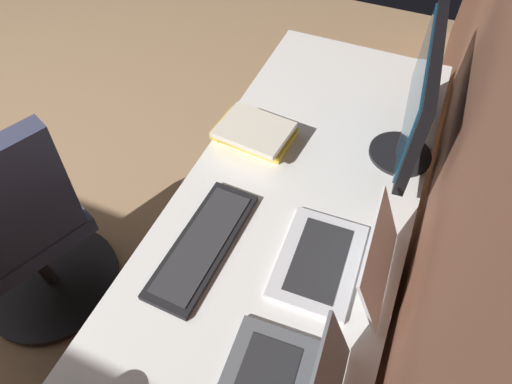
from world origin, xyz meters
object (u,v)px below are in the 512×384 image
Objects in this scene: drawer_pedestal at (287,284)px; office_chair at (22,238)px; laptop_left at (342,259)px; monitor_primary at (419,97)px; keyboard_main at (203,244)px; book_stack_near at (254,132)px.

drawer_pedestal is 0.72× the size of office_chair.
laptop_left is at bearing 59.22° from drawer_pedestal.
monitor_primary reaches higher than keyboard_main.
monitor_primary reaches higher than office_chair.
drawer_pedestal is 0.47m from laptop_left.
laptop_left is at bearing 102.12° from keyboard_main.
office_chair reaches higher than laptop_left.
keyboard_main is (0.17, -0.21, 0.39)m from drawer_pedestal.
drawer_pedestal is at bearing 105.56° from office_chair.
laptop_left is 0.32× the size of office_chair.
drawer_pedestal is 2.23× the size of laptop_left.
laptop_left is at bearing -7.07° from monitor_primary.
monitor_primary is 0.74m from keyboard_main.
drawer_pedestal is 0.55m from book_stack_near.
book_stack_near reaches higher than drawer_pedestal.
laptop_left is 0.54m from book_stack_near.
office_chair is (0.08, -0.71, -0.28)m from keyboard_main.
drawer_pedestal is at bearing -29.70° from monitor_primary.
monitor_primary reaches higher than drawer_pedestal.
drawer_pedestal is 0.48m from keyboard_main.
keyboard_main is (0.08, -0.37, -0.04)m from laptop_left.
drawer_pedestal is at bearing 42.20° from book_stack_near.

